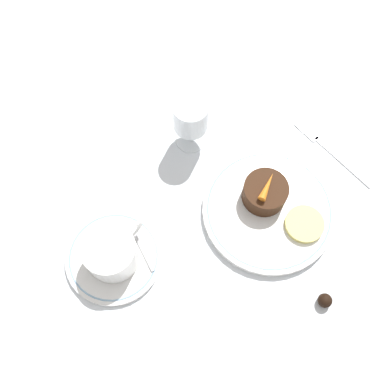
% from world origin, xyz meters
% --- Properties ---
extents(ground_plane, '(3.00, 3.00, 0.00)m').
position_xyz_m(ground_plane, '(0.00, 0.00, 0.00)').
color(ground_plane, white).
extents(dinner_plate, '(0.23, 0.23, 0.01)m').
position_xyz_m(dinner_plate, '(0.01, -0.05, 0.01)').
color(dinner_plate, white).
rests_on(dinner_plate, ground_plane).
extents(saucer, '(0.16, 0.16, 0.01)m').
position_xyz_m(saucer, '(-0.23, 0.09, 0.01)').
color(saucer, white).
rests_on(saucer, ground_plane).
extents(coffee_cup, '(0.11, 0.09, 0.06)m').
position_xyz_m(coffee_cup, '(-0.23, 0.09, 0.04)').
color(coffee_cup, white).
rests_on(coffee_cup, saucer).
extents(spoon, '(0.04, 0.10, 0.00)m').
position_xyz_m(spoon, '(-0.18, 0.08, 0.01)').
color(spoon, silver).
rests_on(spoon, saucer).
extents(wine_glass, '(0.06, 0.06, 0.11)m').
position_xyz_m(wine_glass, '(0.02, 0.15, 0.07)').
color(wine_glass, silver).
rests_on(wine_glass, ground_plane).
extents(fork, '(0.04, 0.18, 0.01)m').
position_xyz_m(fork, '(0.18, -0.04, 0.00)').
color(fork, silver).
rests_on(fork, ground_plane).
extents(dessert_cake, '(0.08, 0.08, 0.04)m').
position_xyz_m(dessert_cake, '(0.02, -0.03, 0.03)').
color(dessert_cake, '#381E0F').
rests_on(dessert_cake, dinner_plate).
extents(carrot_garnish, '(0.05, 0.03, 0.01)m').
position_xyz_m(carrot_garnish, '(0.02, -0.03, 0.06)').
color(carrot_garnish, orange).
rests_on(carrot_garnish, dessert_cake).
extents(pineapple_slice, '(0.07, 0.07, 0.01)m').
position_xyz_m(pineapple_slice, '(0.02, -0.11, 0.02)').
color(pineapple_slice, '#EFE075').
rests_on(pineapple_slice, dinner_plate).
extents(chocolate_truffle, '(0.02, 0.02, 0.02)m').
position_xyz_m(chocolate_truffle, '(-0.05, -0.21, 0.01)').
color(chocolate_truffle, black).
rests_on(chocolate_truffle, ground_plane).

